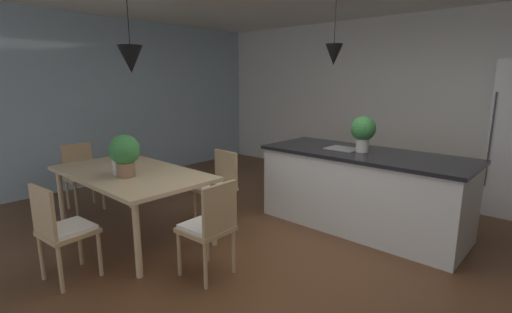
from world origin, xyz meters
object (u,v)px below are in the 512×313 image
(potted_plant_on_island, at_px, (363,131))
(potted_plant_on_table, at_px, (125,153))
(chair_far_right, at_px, (218,185))
(chair_kitchen_end, at_px, (210,226))
(kitchen_island, at_px, (362,189))
(vase_on_dining_table, at_px, (118,167))
(chair_window_end, at_px, (82,174))
(chair_near_right, at_px, (62,229))
(dining_table, at_px, (131,177))

(potted_plant_on_island, distance_m, potted_plant_on_table, 2.59)
(chair_far_right, xyz_separation_m, chair_kitchen_end, (0.88, -0.89, 0.00))
(kitchen_island, xyz_separation_m, vase_on_dining_table, (-1.74, -2.08, 0.35))
(chair_far_right, relative_size, vase_on_dining_table, 5.43)
(chair_window_end, distance_m, kitchen_island, 3.61)
(chair_kitchen_end, relative_size, potted_plant_on_island, 2.13)
(potted_plant_on_island, height_order, vase_on_dining_table, potted_plant_on_island)
(chair_window_end, bearing_deg, chair_near_right, -27.42)
(potted_plant_on_island, xyz_separation_m, potted_plant_on_table, (-1.56, -2.07, -0.16))
(chair_kitchen_end, relative_size, vase_on_dining_table, 5.43)
(chair_window_end, relative_size, chair_kitchen_end, 1.00)
(chair_near_right, relative_size, kitchen_island, 0.38)
(chair_window_end, xyz_separation_m, kitchen_island, (3.05, 1.93, -0.01))
(chair_near_right, distance_m, vase_on_dining_table, 0.91)
(chair_far_right, relative_size, kitchen_island, 0.38)
(dining_table, xyz_separation_m, chair_near_right, (0.42, -0.89, -0.20))
(chair_far_right, bearing_deg, chair_kitchen_end, -45.25)
(dining_table, relative_size, chair_near_right, 2.13)
(chair_window_end, distance_m, chair_near_right, 1.94)
(kitchen_island, distance_m, vase_on_dining_table, 2.73)
(dining_table, bearing_deg, chair_kitchen_end, 0.10)
(dining_table, bearing_deg, potted_plant_on_table, -39.15)
(kitchen_island, height_order, vase_on_dining_table, kitchen_island)
(chair_far_right, bearing_deg, chair_window_end, -152.70)
(potted_plant_on_table, bearing_deg, kitchen_island, 52.50)
(chair_far_right, xyz_separation_m, potted_plant_on_table, (-0.25, -1.03, 0.51))
(chair_near_right, bearing_deg, potted_plant_on_table, 108.49)
(chair_window_end, relative_size, chair_near_right, 1.00)
(chair_near_right, bearing_deg, potted_plant_on_island, 65.14)
(dining_table, bearing_deg, chair_window_end, 179.86)
(chair_kitchen_end, bearing_deg, potted_plant_on_island, 77.42)
(potted_plant_on_table, bearing_deg, vase_on_dining_table, -175.90)
(dining_table, bearing_deg, chair_near_right, -64.62)
(potted_plant_on_island, height_order, potted_plant_on_table, potted_plant_on_island)
(chair_kitchen_end, height_order, potted_plant_on_table, potted_plant_on_table)
(chair_window_end, bearing_deg, potted_plant_on_table, -5.54)
(chair_far_right, bearing_deg, kitchen_island, 37.84)
(chair_kitchen_end, bearing_deg, chair_far_right, 134.75)
(chair_window_end, bearing_deg, potted_plant_on_island, 32.50)
(dining_table, height_order, potted_plant_on_table, potted_plant_on_table)
(chair_kitchen_end, xyz_separation_m, potted_plant_on_island, (0.43, 1.93, 0.67))
(chair_far_right, xyz_separation_m, chair_near_right, (0.00, -1.78, 0.00))
(dining_table, height_order, potted_plant_on_island, potted_plant_on_island)
(vase_on_dining_table, bearing_deg, chair_kitchen_end, 6.80)
(chair_near_right, bearing_deg, dining_table, 115.38)
(chair_far_right, bearing_deg, dining_table, -115.20)
(dining_table, height_order, kitchen_island, kitchen_island)
(dining_table, distance_m, potted_plant_on_island, 2.63)
(dining_table, distance_m, kitchen_island, 2.62)
(chair_window_end, height_order, potted_plant_on_island, potted_plant_on_island)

